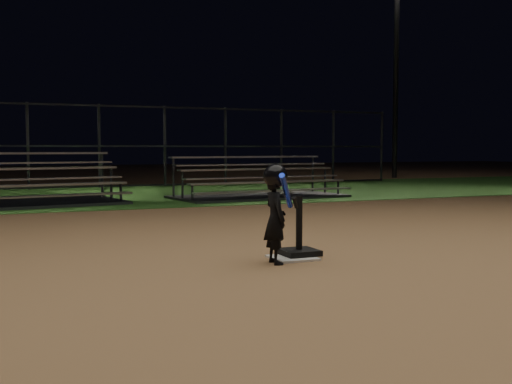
% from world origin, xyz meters
% --- Properties ---
extents(ground, '(80.00, 80.00, 0.00)m').
position_xyz_m(ground, '(0.00, 0.00, 0.00)').
color(ground, '#9A6E46').
rests_on(ground, ground).
extents(grass_strip, '(60.00, 8.00, 0.01)m').
position_xyz_m(grass_strip, '(0.00, 10.00, 0.01)').
color(grass_strip, '#25511A').
rests_on(grass_strip, ground).
extents(home_plate, '(0.45, 0.45, 0.02)m').
position_xyz_m(home_plate, '(0.00, 0.00, 0.01)').
color(home_plate, beige).
rests_on(home_plate, ground).
extents(batting_tee, '(0.38, 0.38, 0.64)m').
position_xyz_m(batting_tee, '(0.11, 0.07, 0.13)').
color(batting_tee, black).
rests_on(batting_tee, home_plate).
extents(child_batter, '(0.40, 0.54, 1.02)m').
position_xyz_m(child_batter, '(-0.28, -0.18, 0.54)').
color(child_batter, black).
rests_on(child_batter, ground).
extents(bleacher_left, '(4.76, 2.87, 1.10)m').
position_xyz_m(bleacher_left, '(-2.62, 7.69, 0.23)').
color(bleacher_left, '#A5A5AA').
rests_on(bleacher_left, ground).
extents(bleacher_right, '(4.22, 2.37, 0.99)m').
position_xyz_m(bleacher_right, '(2.91, 7.69, 0.20)').
color(bleacher_right, '#B9B9BE').
rests_on(bleacher_right, ground).
extents(backstop_fence, '(20.08, 0.08, 2.50)m').
position_xyz_m(backstop_fence, '(0.00, 13.00, 1.25)').
color(backstop_fence, '#38383D').
rests_on(backstop_fence, ground).
extents(light_pole_right, '(0.90, 0.53, 8.30)m').
position_xyz_m(light_pole_right, '(12.00, 14.94, 4.95)').
color(light_pole_right, '#2D2D30').
rests_on(light_pole_right, ground).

